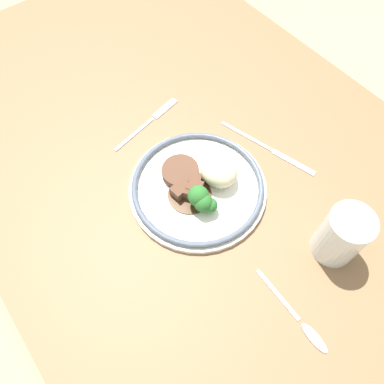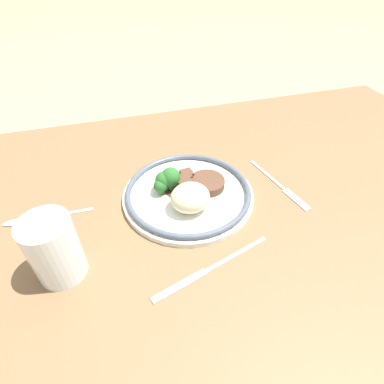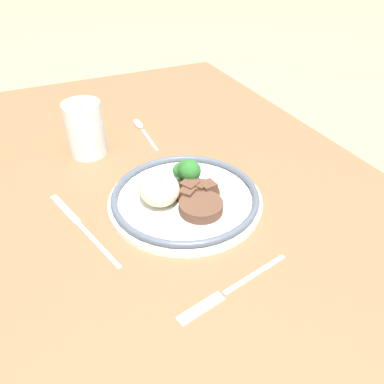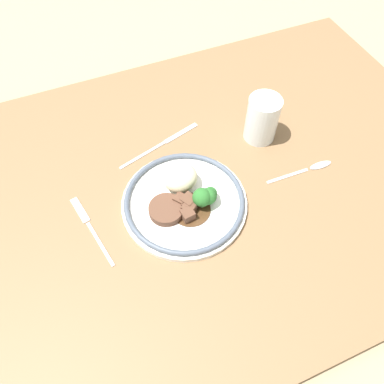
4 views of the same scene
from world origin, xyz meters
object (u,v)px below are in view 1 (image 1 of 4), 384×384
Objects in this scene: knife at (270,150)px; juice_glass at (340,237)px; plate at (199,185)px; spoon at (305,327)px; fork at (152,119)px.

juice_glass is at bearing -32.04° from knife.
knife is at bearing 163.82° from juice_glass.
plate is 0.19m from knife.
juice_glass is at bearing 117.29° from spoon.
plate is 0.28m from juice_glass.
spoon is (0.32, -0.03, -0.02)m from plate.
juice_glass reaches higher than knife.
plate is 1.23× the size of knife.
juice_glass reaches higher than spoon.
juice_glass is 0.47m from fork.
spoon is (0.07, -0.14, -0.05)m from juice_glass.
spoon is (0.30, -0.21, 0.00)m from knife.
spoon is at bearing -107.61° from fork.
spoon is at bearing -4.63° from plate.
fork and knife have the same top height.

